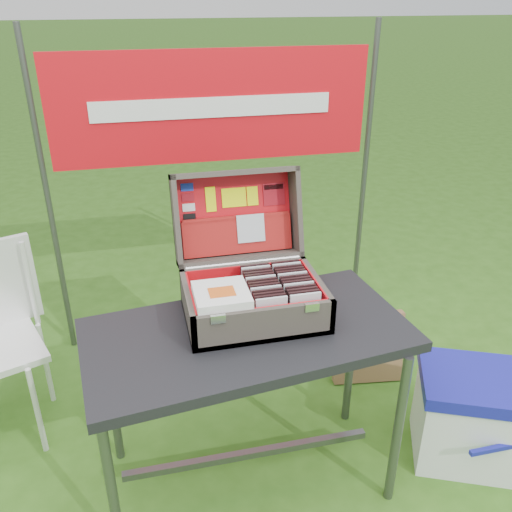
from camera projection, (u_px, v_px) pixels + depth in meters
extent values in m
plane|color=#336018|center=(265.00, 465.00, 2.31)|extent=(80.00, 80.00, 0.00)
cube|color=black|center=(248.00, 335.00, 1.95)|extent=(1.22, 0.71, 0.04)
cylinder|color=#59595B|center=(111.00, 484.00, 1.80)|extent=(0.04, 0.04, 0.69)
cylinder|color=#59595B|center=(398.00, 432.00, 2.02)|extent=(0.04, 0.04, 0.69)
cylinder|color=#59595B|center=(112.00, 394.00, 2.21)|extent=(0.04, 0.04, 0.69)
cylinder|color=#59595B|center=(351.00, 358.00, 2.42)|extent=(0.04, 0.04, 0.69)
cube|color=#59595B|center=(249.00, 454.00, 2.21)|extent=(1.01, 0.03, 0.03)
cube|color=#5E5449|center=(254.00, 314.00, 2.02)|extent=(0.50, 0.36, 0.02)
cube|color=#5E5449|center=(265.00, 326.00, 1.85)|extent=(0.50, 0.02, 0.14)
cube|color=#5E5449|center=(244.00, 279.00, 2.14)|extent=(0.50, 0.02, 0.14)
cube|color=#5E5449|center=(188.00, 309.00, 1.95)|extent=(0.02, 0.36, 0.14)
cube|color=#5E5449|center=(316.00, 293.00, 2.05)|extent=(0.02, 0.36, 0.14)
cube|color=red|center=(254.00, 311.00, 2.02)|extent=(0.47, 0.32, 0.01)
cube|color=silver|center=(218.00, 319.00, 1.78)|extent=(0.05, 0.01, 0.03)
cube|color=silver|center=(312.00, 307.00, 1.85)|extent=(0.05, 0.01, 0.03)
cylinder|color=silver|center=(243.00, 263.00, 2.12)|extent=(0.45, 0.02, 0.02)
cube|color=#5E5449|center=(234.00, 214.00, 2.21)|extent=(0.50, 0.12, 0.35)
cube|color=#5E5449|center=(234.00, 173.00, 2.13)|extent=(0.50, 0.14, 0.06)
cube|color=#5E5449|center=(240.00, 258.00, 2.19)|extent=(0.50, 0.14, 0.06)
cube|color=#5E5449|center=(176.00, 221.00, 2.11)|extent=(0.02, 0.23, 0.38)
cube|color=#5E5449|center=(295.00, 211.00, 2.21)|extent=(0.02, 0.23, 0.38)
cube|color=red|center=(235.00, 215.00, 2.20)|extent=(0.46, 0.10, 0.31)
cube|color=red|center=(264.00, 321.00, 1.85)|extent=(0.47, 0.01, 0.12)
cube|color=red|center=(245.00, 278.00, 2.13)|extent=(0.47, 0.01, 0.12)
cube|color=red|center=(192.00, 306.00, 1.94)|extent=(0.01, 0.32, 0.12)
cube|color=red|center=(313.00, 291.00, 2.04)|extent=(0.01, 0.32, 0.12)
cube|color=#A11815|center=(237.00, 236.00, 2.20)|extent=(0.45, 0.07, 0.15)
cube|color=#A11815|center=(236.00, 218.00, 2.18)|extent=(0.44, 0.02, 0.02)
cube|color=silver|center=(251.00, 228.00, 2.18)|extent=(0.11, 0.04, 0.11)
cube|color=#1933B2|center=(187.00, 187.00, 2.13)|extent=(0.05, 0.01, 0.03)
cube|color=maroon|center=(188.00, 197.00, 2.14)|extent=(0.05, 0.01, 0.03)
cube|color=white|center=(189.00, 207.00, 2.15)|extent=(0.05, 0.01, 0.03)
cube|color=black|center=(190.00, 217.00, 2.15)|extent=(0.05, 0.01, 0.03)
cube|color=#EBFC07|center=(211.00, 199.00, 2.16)|extent=(0.04, 0.03, 0.10)
cube|color=#EBFC07|center=(234.00, 197.00, 2.18)|extent=(0.10, 0.02, 0.07)
cube|color=#EBFC07|center=(252.00, 196.00, 2.20)|extent=(0.05, 0.02, 0.07)
cube|color=maroon|center=(274.00, 194.00, 2.22)|extent=(0.09, 0.03, 0.09)
cube|color=black|center=(273.00, 187.00, 2.21)|extent=(0.08, 0.01, 0.02)
cube|color=silver|center=(271.00, 314.00, 1.87)|extent=(0.11, 0.01, 0.13)
cube|color=black|center=(270.00, 311.00, 1.89)|extent=(0.11, 0.01, 0.13)
cube|color=black|center=(269.00, 308.00, 1.91)|extent=(0.11, 0.01, 0.13)
cube|color=black|center=(267.00, 305.00, 1.93)|extent=(0.11, 0.01, 0.13)
cube|color=silver|center=(266.00, 302.00, 1.94)|extent=(0.11, 0.01, 0.13)
cube|color=black|center=(265.00, 299.00, 1.96)|extent=(0.11, 0.01, 0.13)
cube|color=black|center=(263.00, 297.00, 1.98)|extent=(0.11, 0.01, 0.13)
cube|color=black|center=(262.00, 294.00, 1.99)|extent=(0.11, 0.01, 0.13)
cube|color=silver|center=(261.00, 291.00, 2.01)|extent=(0.11, 0.01, 0.13)
cube|color=black|center=(259.00, 289.00, 2.03)|extent=(0.11, 0.01, 0.13)
cube|color=black|center=(258.00, 286.00, 2.05)|extent=(0.11, 0.01, 0.13)
cube|color=black|center=(257.00, 284.00, 2.06)|extent=(0.11, 0.01, 0.13)
cube|color=silver|center=(256.00, 281.00, 2.08)|extent=(0.11, 0.01, 0.13)
cube|color=black|center=(255.00, 279.00, 2.10)|extent=(0.11, 0.01, 0.13)
cube|color=silver|center=(305.00, 310.00, 1.90)|extent=(0.11, 0.01, 0.13)
cube|color=black|center=(303.00, 307.00, 1.92)|extent=(0.11, 0.01, 0.13)
cube|color=black|center=(302.00, 304.00, 1.93)|extent=(0.11, 0.01, 0.13)
cube|color=black|center=(300.00, 301.00, 1.95)|extent=(0.11, 0.01, 0.13)
cube|color=silver|center=(298.00, 298.00, 1.97)|extent=(0.11, 0.01, 0.13)
cube|color=black|center=(297.00, 296.00, 1.99)|extent=(0.11, 0.01, 0.13)
cube|color=black|center=(295.00, 293.00, 2.00)|extent=(0.11, 0.01, 0.13)
cube|color=black|center=(294.00, 290.00, 2.02)|extent=(0.11, 0.01, 0.13)
cube|color=silver|center=(292.00, 288.00, 2.04)|extent=(0.11, 0.01, 0.13)
cube|color=black|center=(291.00, 285.00, 2.05)|extent=(0.11, 0.01, 0.13)
cube|color=black|center=(289.00, 283.00, 2.07)|extent=(0.11, 0.01, 0.13)
cube|color=black|center=(288.00, 280.00, 2.09)|extent=(0.11, 0.01, 0.13)
cube|color=silver|center=(286.00, 278.00, 2.11)|extent=(0.11, 0.01, 0.13)
cube|color=black|center=(285.00, 276.00, 2.12)|extent=(0.11, 0.01, 0.13)
cube|color=white|center=(222.00, 298.00, 1.88)|extent=(0.19, 0.19, 0.00)
cube|color=white|center=(221.00, 296.00, 1.88)|extent=(0.19, 0.19, 0.00)
cube|color=white|center=(221.00, 295.00, 1.87)|extent=(0.19, 0.19, 0.00)
cube|color=white|center=(221.00, 294.00, 1.87)|extent=(0.19, 0.19, 0.00)
cube|color=white|center=(221.00, 293.00, 1.87)|extent=(0.19, 0.19, 0.00)
cube|color=white|center=(221.00, 291.00, 1.87)|extent=(0.19, 0.19, 0.00)
cube|color=#D85919|center=(222.00, 292.00, 1.86)|extent=(0.09, 0.07, 0.00)
cube|color=white|center=(472.00, 422.00, 2.29)|extent=(0.55, 0.49, 0.36)
cube|color=#191B9A|center=(481.00, 383.00, 2.20)|extent=(0.58, 0.52, 0.06)
cube|color=#191B9A|center=(502.00, 447.00, 2.11)|extent=(0.28, 0.02, 0.02)
cylinder|color=silver|center=(37.00, 411.00, 2.29)|extent=(0.02, 0.02, 0.44)
cylinder|color=silver|center=(46.00, 364.00, 2.58)|extent=(0.02, 0.02, 0.44)
cylinder|color=silver|center=(30.00, 284.00, 2.41)|extent=(0.02, 0.02, 0.41)
cube|color=#97633A|center=(368.00, 347.00, 2.76)|extent=(0.37, 0.17, 0.38)
cylinder|color=#59595B|center=(49.00, 205.00, 2.72)|extent=(0.03, 0.03, 1.70)
cylinder|color=#59595B|center=(364.00, 181.00, 3.07)|extent=(0.03, 0.03, 1.70)
cube|color=red|center=(213.00, 107.00, 2.69)|extent=(1.60, 0.02, 0.55)
cube|color=white|center=(214.00, 107.00, 2.68)|extent=(1.20, 0.00, 0.10)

